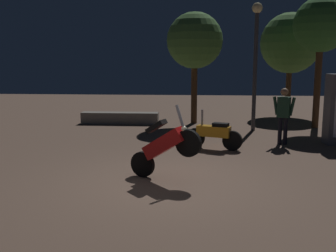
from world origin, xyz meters
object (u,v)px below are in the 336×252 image
person_rider_beside (284,111)px  streetlamp_near (256,49)px  motorcycle_orange_parked_left (214,134)px  motorcycle_red_foreground (164,146)px

person_rider_beside → streetlamp_near: (-0.54, 2.34, 1.85)m
motorcycle_orange_parked_left → person_rider_beside: bearing=-140.1°
person_rider_beside → streetlamp_near: streetlamp_near is taller
motorcycle_red_foreground → streetlamp_near: 7.07m
person_rider_beside → motorcycle_orange_parked_left: bearing=-47.6°
streetlamp_near → motorcycle_red_foreground: bearing=-113.6°
motorcycle_red_foreground → motorcycle_orange_parked_left: (1.16, 3.08, -0.31)m
motorcycle_red_foreground → person_rider_beside: size_ratio=0.97×
streetlamp_near → motorcycle_orange_parked_left: bearing=-116.5°
streetlamp_near → person_rider_beside: bearing=-77.0°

